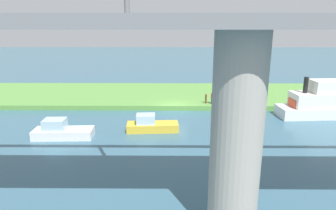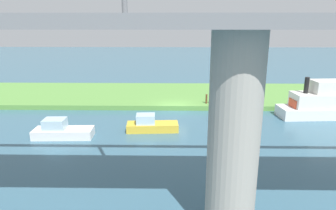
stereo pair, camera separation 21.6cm
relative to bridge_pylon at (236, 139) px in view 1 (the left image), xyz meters
The scene contains 9 objects.
ground_plane 19.41m from the bridge_pylon, 83.17° to the right, with size 160.00×160.00×0.00m, color #386075.
grassy_bank 25.22m from the bridge_pylon, 84.82° to the right, with size 80.00×12.00×0.50m, color #5B9342.
bridge_pylon is the anchor object (origin of this frame).
bridge_span 4.89m from the bridge_pylon, 90.00° to the right, with size 64.34×4.30×3.25m.
person_on_bank 19.98m from the bridge_pylon, 95.09° to the right, with size 0.43×0.43×1.39m.
mooring_post 20.22m from the bridge_pylon, 93.12° to the right, with size 0.20×0.20×0.99m, color brown.
skiff_small 20.93m from the bridge_pylon, 125.34° to the right, with size 7.89×3.10×3.95m.
motorboat_white 16.39m from the bridge_pylon, 44.07° to the right, with size 4.74×1.85×1.56m.
riverboat_paddlewheel 14.02m from the bridge_pylon, 71.07° to the right, with size 4.43×1.81×1.45m.
Camera 1 is at (0.44, 30.35, 9.05)m, focal length 32.34 mm.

